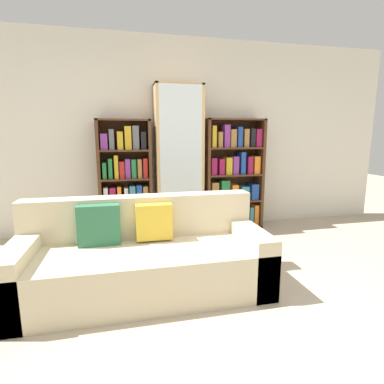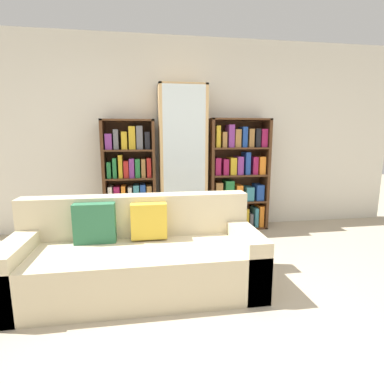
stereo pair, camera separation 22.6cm
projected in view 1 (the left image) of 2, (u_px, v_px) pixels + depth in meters
name	position (u px, v px, depth m)	size (l,w,h in m)	color
ground_plane	(223.00, 326.00, 2.16)	(16.00, 16.00, 0.00)	tan
wall_back	(169.00, 136.00, 4.29)	(6.86, 0.06, 2.70)	silver
couch	(144.00, 259.00, 2.64)	(2.12, 0.85, 0.80)	beige
bookshelf_left	(126.00, 180.00, 4.06)	(0.70, 0.32, 1.57)	#4C2D19
display_cabinet	(179.00, 161.00, 4.16)	(0.65, 0.36, 2.03)	tan
bookshelf_right	(233.00, 177.00, 4.40)	(0.86, 0.32, 1.59)	#4C2D19
wine_bottle	(238.00, 230.00, 3.88)	(0.09, 0.09, 0.37)	#192333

